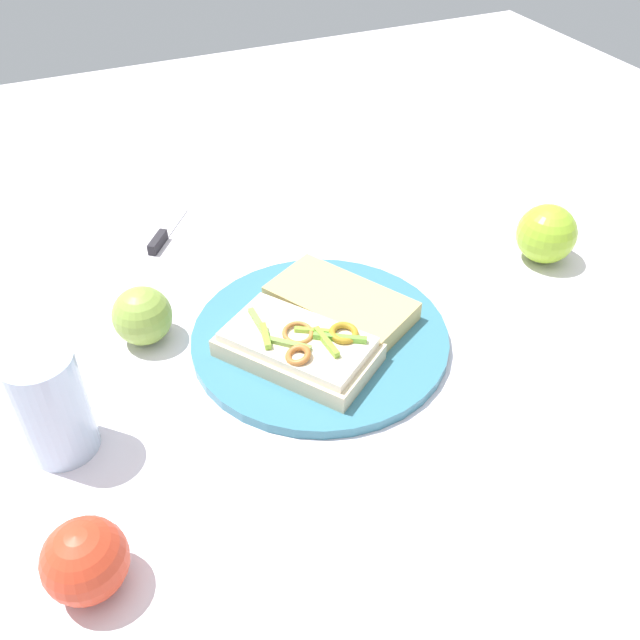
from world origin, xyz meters
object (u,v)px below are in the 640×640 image
(sandwich, at_px, (299,347))
(bread_slice_side, at_px, (341,303))
(apple_2, at_px, (142,316))
(plate, at_px, (320,337))
(apple_1, at_px, (85,561))
(drinking_glass, at_px, (51,405))
(knife, at_px, (163,236))
(apple_0, at_px, (547,234))

(sandwich, bearing_deg, bread_slice_side, -89.42)
(bread_slice_side, bearing_deg, apple_2, 45.64)
(sandwich, bearing_deg, plate, -88.83)
(plate, distance_m, sandwich, 0.05)
(sandwich, bearing_deg, apple_2, 16.31)
(plate, xyz_separation_m, apple_2, (-0.19, 0.09, 0.03))
(apple_1, bearing_deg, apple_2, 68.82)
(sandwich, xyz_separation_m, apple_1, (-0.26, -0.17, 0.01))
(apple_1, bearing_deg, sandwich, 33.76)
(apple_1, bearing_deg, drinking_glass, 89.87)
(sandwich, relative_size, knife, 1.85)
(bread_slice_side, distance_m, apple_1, 0.41)
(apple_0, bearing_deg, plate, -174.65)
(apple_2, distance_m, drinking_glass, 0.17)
(bread_slice_side, height_order, knife, bread_slice_side)
(plate, relative_size, apple_2, 4.35)
(apple_0, xyz_separation_m, apple_2, (-0.53, 0.06, -0.01))
(plate, xyz_separation_m, apple_0, (0.35, 0.03, 0.03))
(plate, relative_size, knife, 2.83)
(drinking_glass, bearing_deg, plate, 7.62)
(sandwich, xyz_separation_m, knife, (-0.08, 0.32, -0.02))
(sandwich, relative_size, bread_slice_side, 1.14)
(plate, height_order, sandwich, sandwich)
(knife, bearing_deg, drinking_glass, -172.53)
(apple_1, height_order, drinking_glass, drinking_glass)
(apple_1, distance_m, drinking_glass, 0.16)
(apple_2, bearing_deg, sandwich, -38.65)
(plate, bearing_deg, sandwich, -143.80)
(bread_slice_side, distance_m, knife, 0.31)
(bread_slice_side, bearing_deg, apple_0, -118.24)
(apple_0, bearing_deg, knife, 150.97)
(knife, bearing_deg, apple_0, -82.56)
(apple_2, relative_size, knife, 0.65)
(plate, relative_size, bread_slice_side, 1.75)
(knife, bearing_deg, apple_1, -163.94)
(knife, bearing_deg, bread_slice_side, -112.81)
(apple_1, bearing_deg, knife, 69.59)
(plate, height_order, drinking_glass, drinking_glass)
(sandwich, xyz_separation_m, apple_2, (-0.15, 0.12, 0.01))
(apple_0, distance_m, apple_1, 0.69)
(sandwich, bearing_deg, drinking_glass, 57.49)
(apple_0, distance_m, apple_2, 0.54)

